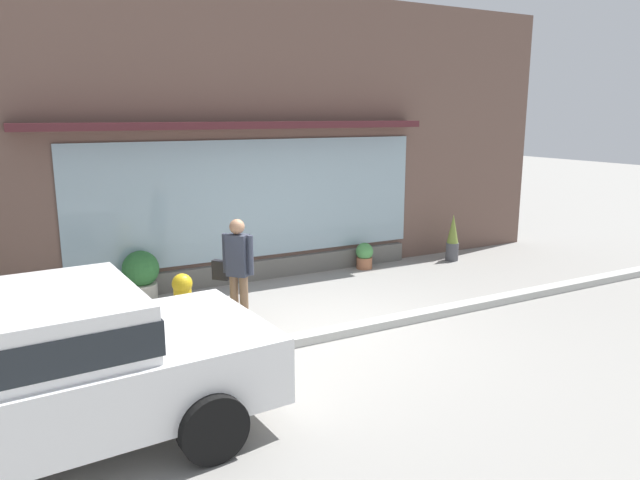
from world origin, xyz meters
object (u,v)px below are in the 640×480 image
pedestrian_with_handbag (237,266)px  potted_plant_low_front (364,255)px  fire_hydrant (183,305)px  parked_car_white (10,370)px  potted_plant_window_right (63,297)px  potted_plant_window_left (141,274)px  potted_plant_doorstep (453,239)px

pedestrian_with_handbag → potted_plant_low_front: bearing=-102.5°
fire_hydrant → pedestrian_with_handbag: (0.76, -0.09, 0.47)m
parked_car_white → potted_plant_window_right: parked_car_white is taller
potted_plant_window_left → potted_plant_window_right: size_ratio=1.67×
fire_hydrant → potted_plant_window_left: size_ratio=1.09×
parked_car_white → potted_plant_window_right: bearing=75.9°
fire_hydrant → potted_plant_low_front: bearing=24.2°
fire_hydrant → potted_plant_window_left: 1.98m
pedestrian_with_handbag → potted_plant_doorstep: size_ratio=1.63×
potted_plant_doorstep → potted_plant_window_right: 7.48m
parked_car_white → potted_plant_window_right: (0.75, 4.11, -0.60)m
potted_plant_doorstep → potted_plant_low_front: (-1.97, 0.31, -0.19)m
pedestrian_with_handbag → potted_plant_low_front: (3.38, 1.95, -0.65)m
pedestrian_with_handbag → potted_plant_doorstep: (5.35, 1.64, -0.45)m
potted_plant_window_right → potted_plant_low_front: potted_plant_low_front is taller
potted_plant_doorstep → potted_plant_window_right: potted_plant_doorstep is taller
parked_car_white → potted_plant_window_left: (1.95, 4.19, -0.42)m
parked_car_white → potted_plant_doorstep: parked_car_white is taller
potted_plant_low_front → potted_plant_window_left: bearing=178.6°
fire_hydrant → parked_car_white: (-2.11, -2.22, 0.40)m
potted_plant_doorstep → potted_plant_low_front: bearing=171.1°
fire_hydrant → pedestrian_with_handbag: pedestrian_with_handbag is taller
fire_hydrant → potted_plant_low_front: (4.14, 1.86, -0.18)m
pedestrian_with_handbag → potted_plant_window_right: pedestrian_with_handbag is taller
potted_plant_window_left → potted_plant_low_front: size_ratio=1.56×
potted_plant_window_left → potted_plant_window_right: potted_plant_window_left is taller
fire_hydrant → parked_car_white: bearing=-133.5°
potted_plant_doorstep → potted_plant_low_front: size_ratio=1.87×
fire_hydrant → parked_car_white: 3.09m
potted_plant_window_left → potted_plant_window_right: (-1.21, -0.08, -0.18)m
parked_car_white → potted_plant_window_left: 4.64m
fire_hydrant → potted_plant_window_left: bearing=94.5°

